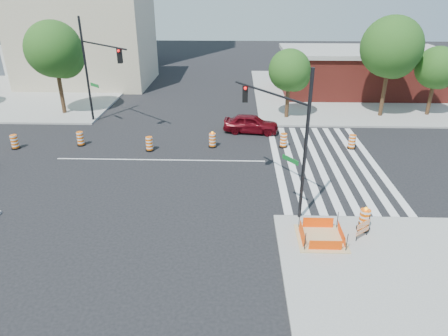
{
  "coord_description": "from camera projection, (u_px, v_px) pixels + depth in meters",
  "views": [
    {
      "loc": [
        5.03,
        -24.3,
        10.83
      ],
      "look_at": [
        4.4,
        -4.15,
        1.4
      ],
      "focal_mm": 32.0,
      "sensor_mm": 36.0,
      "label": 1
    }
  ],
  "objects": [
    {
      "name": "crosswalk_east",
      "position": [
        325.0,
        162.0,
        26.42
      ],
      "size": [
        6.75,
        13.5,
        0.01
      ],
      "color": "silver",
      "rests_on": "ground"
    },
    {
      "name": "median_drum_0",
      "position": [
        15.0,
        142.0,
        28.35
      ],
      "size": [
        0.6,
        0.6,
        1.02
      ],
      "color": "black",
      "rests_on": "ground"
    },
    {
      "name": "red_coupe",
      "position": [
        251.0,
        124.0,
        31.33
      ],
      "size": [
        4.47,
        2.25,
        1.46
      ],
      "primitive_type": "imported",
      "rotation": [
        0.0,
        0.0,
        1.44
      ],
      "color": "#53070F",
      "rests_on": "ground"
    },
    {
      "name": "median_drum_5",
      "position": [
        352.0,
        142.0,
        28.35
      ],
      "size": [
        0.6,
        0.6,
        1.02
      ],
      "color": "black",
      "rests_on": "ground"
    },
    {
      "name": "sidewalk_ne",
      "position": [
        358.0,
        93.0,
        42.49
      ],
      "size": [
        22.0,
        22.0,
        0.15
      ],
      "primitive_type": "cube",
      "color": "gray",
      "rests_on": "ground"
    },
    {
      "name": "lane_centerline",
      "position": [
        160.0,
        160.0,
        26.73
      ],
      "size": [
        14.0,
        0.12,
        0.01
      ],
      "primitive_type": "cube",
      "color": "silver",
      "rests_on": "ground"
    },
    {
      "name": "beige_midrise",
      "position": [
        86.0,
        39.0,
        44.88
      ],
      "size": [
        14.0,
        10.0,
        10.0
      ],
      "primitive_type": "cube",
      "color": "tan",
      "rests_on": "ground"
    },
    {
      "name": "sidewalk_nw",
      "position": [
        26.0,
        90.0,
        43.52
      ],
      "size": [
        22.0,
        22.0,
        0.15
      ],
      "primitive_type": "cube",
      "color": "gray",
      "rests_on": "ground"
    },
    {
      "name": "tree_north_d",
      "position": [
        391.0,
        50.0,
        32.85
      ],
      "size": [
        5.0,
        5.0,
        8.5
      ],
      "color": "#382314",
      "rests_on": "ground"
    },
    {
      "name": "median_drum_1",
      "position": [
        81.0,
        139.0,
        28.92
      ],
      "size": [
        0.6,
        0.6,
        1.02
      ],
      "color": "black",
      "rests_on": "ground"
    },
    {
      "name": "tree_north_b",
      "position": [
        55.0,
        52.0,
        33.73
      ],
      "size": [
        4.74,
        4.74,
        8.06
      ],
      "color": "#382314",
      "rests_on": "ground"
    },
    {
      "name": "signal_pole_se",
      "position": [
        284.0,
        125.0,
        19.31
      ],
      "size": [
        3.38,
        4.6,
        7.39
      ],
      "rotation": [
        0.0,
        0.0,
        2.2
      ],
      "color": "black",
      "rests_on": "ground"
    },
    {
      "name": "brick_storefront",
      "position": [
        361.0,
        72.0,
        41.54
      ],
      "size": [
        16.5,
        8.5,
        4.6
      ],
      "color": "maroon",
      "rests_on": "ground"
    },
    {
      "name": "tree_north_e",
      "position": [
        437.0,
        70.0,
        33.83
      ],
      "size": [
        3.57,
        3.54,
        6.03
      ],
      "color": "#382314",
      "rests_on": "ground"
    },
    {
      "name": "median_drum_4",
      "position": [
        283.0,
        141.0,
        28.6
      ],
      "size": [
        0.6,
        0.6,
        1.02
      ],
      "color": "black",
      "rests_on": "ground"
    },
    {
      "name": "excavation_pit",
      "position": [
        321.0,
        238.0,
        18.23
      ],
      "size": [
        2.2,
        2.2,
        0.9
      ],
      "color": "tan",
      "rests_on": "ground"
    },
    {
      "name": "signal_pole_nw",
      "position": [
        96.0,
        63.0,
        30.93
      ],
      "size": [
        4.73,
        4.36,
        8.32
      ],
      "rotation": [
        0.0,
        0.0,
        -0.74
      ],
      "color": "black",
      "rests_on": "ground"
    },
    {
      "name": "median_drum_2",
      "position": [
        149.0,
        144.0,
        28.0
      ],
      "size": [
        0.6,
        0.6,
        1.02
      ],
      "color": "black",
      "rests_on": "ground"
    },
    {
      "name": "tree_north_c",
      "position": [
        290.0,
        73.0,
        33.21
      ],
      "size": [
        3.55,
        3.49,
        5.93
      ],
      "color": "#382314",
      "rests_on": "ground"
    },
    {
      "name": "median_drum_3",
      "position": [
        212.0,
        141.0,
        28.64
      ],
      "size": [
        0.6,
        0.6,
        1.18
      ],
      "color": "black",
      "rests_on": "ground"
    },
    {
      "name": "ground",
      "position": [
        161.0,
        160.0,
        26.74
      ],
      "size": [
        120.0,
        120.0,
        0.0
      ],
      "primitive_type": "plane",
      "color": "black",
      "rests_on": "ground"
    },
    {
      "name": "barricade",
      "position": [
        363.0,
        227.0,
        18.08
      ],
      "size": [
        0.73,
        0.59,
        1.05
      ],
      "rotation": [
        0.0,
        0.0,
        0.67
      ],
      "color": "#EE5B05",
      "rests_on": "ground"
    },
    {
      "name": "pit_drum",
      "position": [
        364.0,
        220.0,
        18.75
      ],
      "size": [
        0.62,
        0.62,
        1.22
      ],
      "color": "black",
      "rests_on": "ground"
    }
  ]
}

